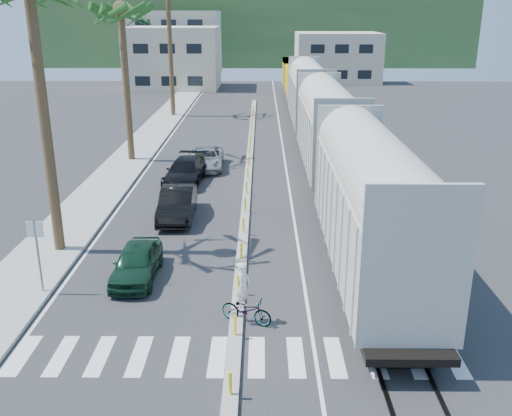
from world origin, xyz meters
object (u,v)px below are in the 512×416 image
at_px(car_second, 177,204).
at_px(cyclist, 246,304).
at_px(car_lead, 137,262).
at_px(street_sign, 37,245).

distance_m(car_second, cyclist, 10.91).
xyz_separation_m(car_second, cyclist, (3.74, -10.25, -0.09)).
distance_m(car_lead, car_second, 6.93).
bearing_deg(car_second, cyclist, -71.45).
height_order(street_sign, car_second, street_sign).
distance_m(street_sign, cyclist, 7.97).
bearing_deg(street_sign, car_second, 64.91).
bearing_deg(cyclist, car_second, 42.93).
relative_size(street_sign, cyclist, 1.33).
bearing_deg(car_lead, car_second, 84.97).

